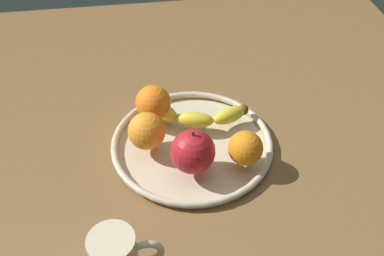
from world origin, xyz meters
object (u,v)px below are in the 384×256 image
fruit_bowl (192,143)px  orange_center (153,103)px  banana (198,115)px  apple (193,152)px  orange_back_left (147,129)px  orange_back_right (245,148)px

fruit_bowl → orange_center: (-6.30, 7.72, 4.24)cm
banana → apple: 12.21cm
fruit_bowl → orange_back_left: orange_back_left is taller
orange_back_left → banana: bearing=24.9°
orange_back_left → orange_center: (1.76, 7.25, -0.00)cm
banana → fruit_bowl: bearing=-96.4°
banana → orange_center: size_ratio=2.99×
banana → apple: bearing=-89.1°
fruit_bowl → banana: bearing=69.7°
banana → orange_center: orange_center is taller
orange_center → apple: bearing=-69.1°
banana → orange_back_left: 11.10cm
apple → orange_back_right: 9.13cm
fruit_bowl → orange_back_right: 11.12cm
orange_back_right → orange_center: (-14.56, 14.04, 0.34)cm
banana → orange_back_left: (-9.93, -4.60, 1.86)cm
orange_back_right → orange_back_left: bearing=157.4°
orange_back_left → orange_center: size_ratio=1.00×
orange_back_left → fruit_bowl: bearing=-3.3°
orange_back_left → orange_center: same height
orange_back_left → orange_center: 7.46cm
banana → orange_back_left: bearing=-141.3°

